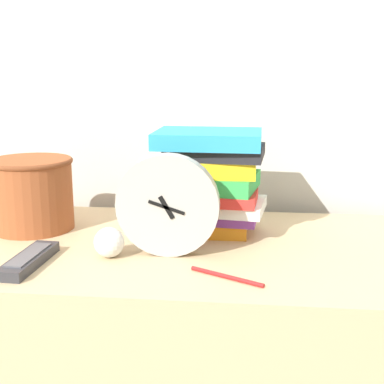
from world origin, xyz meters
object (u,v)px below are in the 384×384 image
object	(u,v)px
book_stack	(213,178)
crumpled_paper_ball	(109,242)
basket	(32,192)
pen	(227,277)
tv_remote	(29,260)
desk_clock	(168,205)

from	to	relation	value
book_stack	crumpled_paper_ball	distance (m)	0.28
basket	pen	distance (m)	0.54
book_stack	tv_remote	bearing A→B (deg)	-143.74
desk_clock	basket	bearing A→B (deg)	156.95
tv_remote	crumpled_paper_ball	bearing A→B (deg)	23.73
tv_remote	desk_clock	bearing A→B (deg)	18.70
book_stack	pen	distance (m)	0.30
book_stack	pen	xyz separation A→B (m)	(0.05, -0.27, -0.12)
tv_remote	pen	distance (m)	0.38
desk_clock	book_stack	world-z (taller)	book_stack
book_stack	basket	size ratio (longest dim) A/B	1.29
desk_clock	crumpled_paper_ball	xyz separation A→B (m)	(-0.12, -0.02, -0.07)
crumpled_paper_ball	pen	xyz separation A→B (m)	(0.24, -0.09, -0.03)
desk_clock	book_stack	distance (m)	0.18
crumpled_paper_ball	tv_remote	bearing A→B (deg)	-156.27
desk_clock	crumpled_paper_ball	distance (m)	0.14
tv_remote	book_stack	bearing A→B (deg)	36.26
crumpled_paper_ball	pen	bearing A→B (deg)	-20.32
basket	tv_remote	bearing A→B (deg)	-69.90
basket	crumpled_paper_ball	bearing A→B (deg)	-36.86
basket	tv_remote	xyz separation A→B (m)	(0.09, -0.23, -0.08)
basket	tv_remote	distance (m)	0.26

